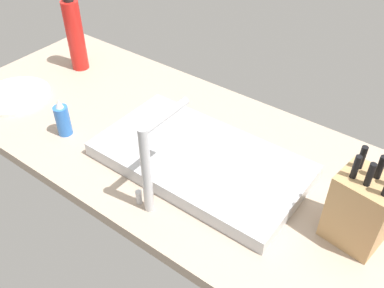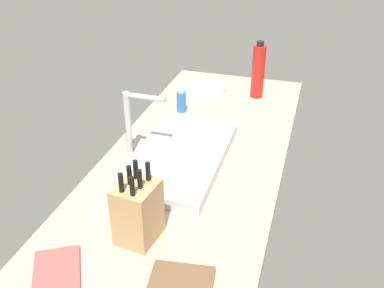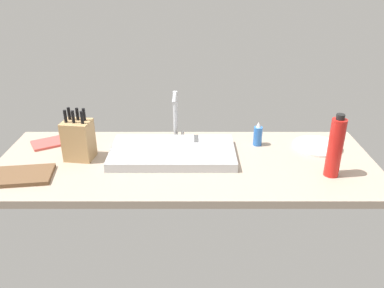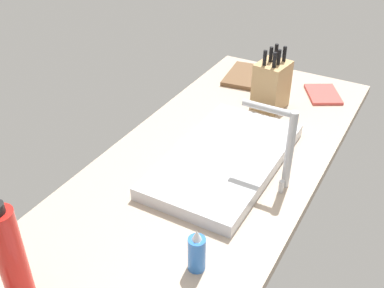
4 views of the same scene
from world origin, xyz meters
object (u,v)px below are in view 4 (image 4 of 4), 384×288
object	(u,v)px
faucet	(283,141)
dish_towel	(323,94)
soap_bottle	(197,252)
water_bottle	(11,257)
sink_basin	(225,159)
cutting_board	(247,76)
knife_block	(271,85)

from	to	relation	value
faucet	dish_towel	xyz separation A→B (cm)	(-63.68, -4.38, -14.96)
soap_bottle	water_bottle	world-z (taller)	water_bottle
sink_basin	water_bottle	bearing A→B (deg)	-14.30
cutting_board	water_bottle	world-z (taller)	water_bottle
soap_bottle	water_bottle	bearing A→B (deg)	-48.30
faucet	knife_block	size ratio (longest dim) A/B	1.06
cutting_board	soap_bottle	world-z (taller)	soap_bottle
water_bottle	faucet	bearing A→B (deg)	152.13
faucet	cutting_board	distance (cm)	75.80
sink_basin	water_bottle	distance (cm)	72.15
sink_basin	faucet	size ratio (longest dim) A/B	2.28
sink_basin	water_bottle	world-z (taller)	water_bottle
faucet	soap_bottle	bearing A→B (deg)	-7.75
sink_basin	dish_towel	xyz separation A→B (cm)	(-62.78, 14.07, -1.49)
sink_basin	dish_towel	size ratio (longest dim) A/B	3.42
knife_block	dish_towel	xyz separation A→B (cm)	(-19.67, 15.67, -8.94)
dish_towel	faucet	bearing A→B (deg)	3.93
sink_basin	knife_block	world-z (taller)	knife_block
knife_block	soap_bottle	size ratio (longest dim) A/B	1.95
knife_block	cutting_board	size ratio (longest dim) A/B	1.01
cutting_board	water_bottle	bearing A→B (deg)	0.97
soap_bottle	dish_towel	xyz separation A→B (cm)	(-104.71, 1.20, -4.71)
soap_bottle	sink_basin	bearing A→B (deg)	-162.94
knife_block	soap_bottle	bearing A→B (deg)	17.33
sink_basin	soap_bottle	distance (cm)	43.97
sink_basin	knife_block	size ratio (longest dim) A/B	2.41
faucet	soap_bottle	size ratio (longest dim) A/B	2.05
sink_basin	soap_bottle	bearing A→B (deg)	17.06
faucet	knife_block	world-z (taller)	faucet
cutting_board	dish_towel	size ratio (longest dim) A/B	1.40
knife_block	soap_bottle	world-z (taller)	knife_block
faucet	dish_towel	distance (cm)	65.56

